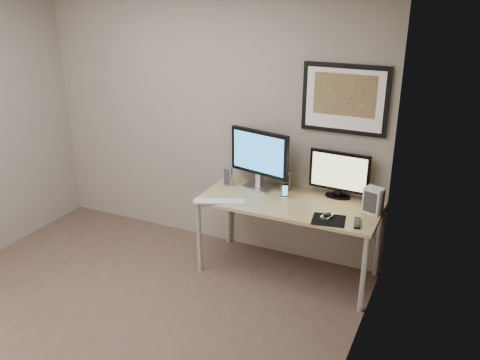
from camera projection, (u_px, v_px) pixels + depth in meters
The scene contains 14 objects.
floor at pixel (110, 326), 4.04m from camera, with size 3.60×3.60×0.00m, color #4C3A2F.
room at pixel (128, 112), 3.82m from camera, with size 3.60×3.60×3.60m.
desk at pixel (289, 208), 4.55m from camera, with size 1.60×0.70×0.73m.
framed_art at pixel (345, 99), 4.34m from camera, with size 0.75×0.04×0.60m.
monitor_large at pixel (259, 157), 4.70m from camera, with size 0.62×0.26×0.57m.
monitor_tv at pixel (339, 174), 4.53m from camera, with size 0.55×0.14×0.43m.
speaker_left at pixel (229, 176), 4.86m from camera, with size 0.07×0.07×0.19m, color #B9B9BE.
speaker_right at pixel (287, 180), 4.76m from camera, with size 0.07×0.07×0.18m, color #B9B9BE.
phone_dock at pixel (285, 191), 4.57m from camera, with size 0.06×0.06×0.14m, color black.
keyboard at pixel (220, 201), 4.51m from camera, with size 0.46×0.12×0.02m, color silver.
mousepad at pixel (329, 220), 4.17m from camera, with size 0.27×0.24×0.00m, color black.
mouse at pixel (327, 215), 4.20m from camera, with size 0.07×0.12×0.04m, color black.
remote at pixel (357, 223), 4.10m from camera, with size 0.05×0.19×0.02m, color black.
fan_unit at pixel (373, 200), 4.27m from camera, with size 0.15×0.11×0.23m, color silver.
Camera 1 is at (2.35, -2.59, 2.56)m, focal length 38.00 mm.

